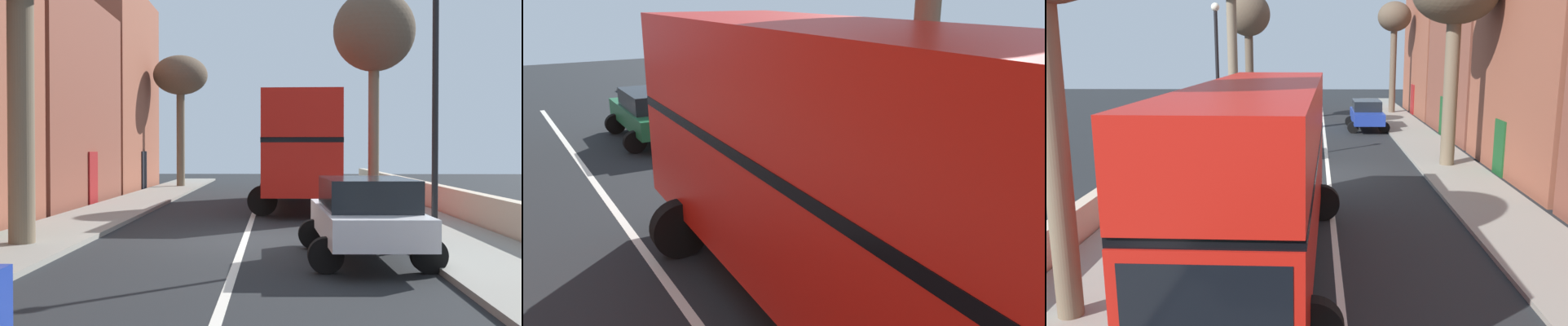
% 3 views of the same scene
% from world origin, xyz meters
% --- Properties ---
extents(double_decker_bus, '(3.79, 10.53, 4.06)m').
position_xyz_m(double_decker_bus, '(1.70, 9.19, 2.35)').
color(double_decker_bus, red).
rests_on(double_decker_bus, ground).
extents(parked_car_green_right_2, '(2.52, 4.11, 1.56)m').
position_xyz_m(parked_car_green_right_2, '(2.50, 20.60, 0.90)').
color(parked_car_green_right_2, '#1E6038').
rests_on(parked_car_green_right_2, ground).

